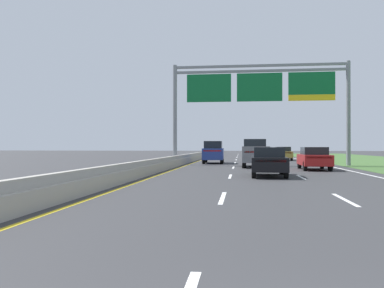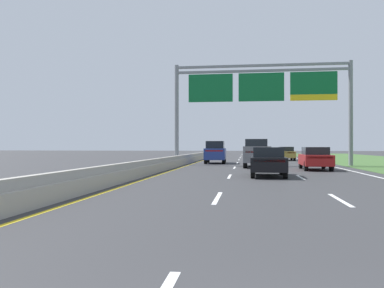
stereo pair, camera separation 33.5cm
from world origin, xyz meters
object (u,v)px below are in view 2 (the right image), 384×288
car_red_right_lane_sedan (315,158)px  car_black_centre_lane_sedan (268,161)px  overhead_sign_gantry (261,92)px  car_gold_right_lane_sedan (286,153)px  pickup_truck_grey (256,153)px  car_blue_left_lane_suv (215,152)px

car_red_right_lane_sedan → car_black_centre_lane_sedan: bearing=152.4°
overhead_sign_gantry → car_gold_right_lane_sedan: 14.28m
pickup_truck_grey → car_blue_left_lane_suv: 7.39m
car_black_centre_lane_sedan → car_blue_left_lane_suv: car_blue_left_lane_suv is taller
overhead_sign_gantry → pickup_truck_grey: bearing=-99.6°
overhead_sign_gantry → car_black_centre_lane_sedan: bearing=-90.4°
pickup_truck_grey → overhead_sign_gantry: bearing=-9.4°
car_red_right_lane_sedan → car_blue_left_lane_suv: (-7.63, 9.72, 0.28)m
car_red_right_lane_sedan → car_gold_right_lane_sedan: (-0.17, 18.97, 0.00)m
pickup_truck_grey → car_black_centre_lane_sedan: bearing=-177.5°
car_red_right_lane_sedan → car_gold_right_lane_sedan: 18.97m
car_black_centre_lane_sedan → car_gold_right_lane_sedan: same height
overhead_sign_gantry → car_blue_left_lane_suv: bearing=139.8°
overhead_sign_gantry → car_gold_right_lane_sedan: bearing=75.6°
car_gold_right_lane_sedan → car_black_centre_lane_sedan: bearing=172.5°
car_red_right_lane_sedan → car_blue_left_lane_suv: bearing=39.1°
pickup_truck_grey → car_gold_right_lane_sedan: size_ratio=1.23×
pickup_truck_grey → car_gold_right_lane_sedan: (3.76, 15.64, -0.26)m
car_red_right_lane_sedan → overhead_sign_gantry: bearing=30.1°
car_blue_left_lane_suv → car_gold_right_lane_sedan: size_ratio=1.08×
car_blue_left_lane_suv → car_black_centre_lane_sedan: bearing=-167.1°
overhead_sign_gantry → car_red_right_lane_sedan: 8.93m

